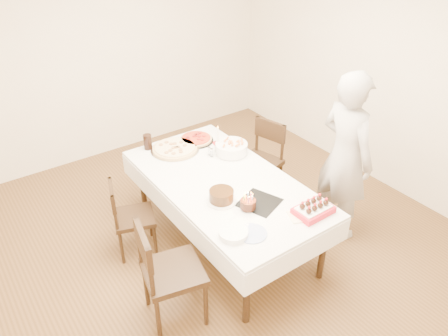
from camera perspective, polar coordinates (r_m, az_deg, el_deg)
floor at (r=4.63m, az=0.25°, el=-9.48°), size 5.00×5.00×0.00m
wall_back at (r=5.94m, az=-14.33°, el=14.29°), size 4.50×0.04×2.70m
wall_right at (r=5.39m, az=20.56°, el=11.46°), size 0.04×5.00×2.70m
dining_table at (r=4.40m, az=0.00°, el=-5.73°), size 1.91×2.42×0.75m
chair_right_savory at (r=5.00m, az=4.53°, el=0.64°), size 0.59×0.59×0.94m
chair_left_savory at (r=4.37m, az=-11.65°, el=-6.32°), size 0.53×0.53×0.81m
chair_left_dessert at (r=3.63m, az=-6.66°, el=-13.32°), size 0.61×0.61×1.00m
person at (r=4.45m, az=15.54°, el=1.37°), size 0.47×0.68×1.77m
pizza_white at (r=4.70m, az=-6.42°, el=2.54°), size 0.59×0.59×0.04m
pizza_pepperoni at (r=4.86m, az=-3.68°, el=3.78°), size 0.49×0.49×0.04m
red_placemat at (r=4.80m, az=-0.03°, el=3.13°), size 0.24×0.24×0.01m
pasta_bowl at (r=4.59m, az=0.97°, el=2.62°), size 0.37×0.37×0.11m
taper_candle at (r=4.58m, az=-0.80°, el=3.85°), size 0.08×0.08×0.31m
shaker_pair at (r=4.54m, az=-1.63°, el=2.01°), size 0.08×0.08×0.09m
cola_glass at (r=4.74m, az=-9.94°, el=3.38°), size 0.12×0.12×0.17m
layer_cake at (r=3.88m, az=-0.34°, el=-3.66°), size 0.35×0.35×0.11m
cake_board at (r=3.91m, az=4.63°, el=-4.54°), size 0.42×0.42×0.01m
birthday_cake at (r=3.78m, az=3.17°, el=-4.31°), size 0.17×0.17×0.14m
strawberry_box at (r=3.83m, az=11.61°, el=-5.30°), size 0.34×0.23×0.08m
box_lid at (r=3.81m, az=10.37°, el=-6.16°), size 0.30×0.25×0.02m
plate_stack at (r=3.53m, az=1.23°, el=-8.51°), size 0.28×0.28×0.05m
china_plate at (r=3.57m, az=3.64°, el=-8.51°), size 0.33×0.33×0.01m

